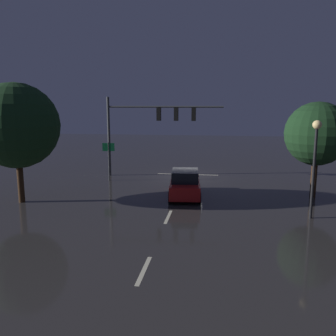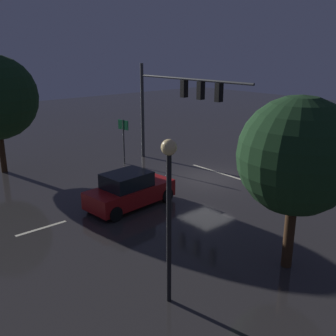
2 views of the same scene
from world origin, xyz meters
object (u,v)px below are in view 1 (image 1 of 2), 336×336
traffic_signal_assembly (151,121)px  route_sign (109,153)px  car_approaching (185,184)px  street_lamp_left_kerb (315,150)px  tree_right_near (16,126)px  tree_left_far (317,134)px

traffic_signal_assembly → route_sign: 4.21m
car_approaching → street_lamp_left_kerb: street_lamp_left_kerb is taller
car_approaching → tree_right_near: bearing=15.6°
tree_right_near → street_lamp_left_kerb: bearing=177.4°
route_sign → tree_left_far: (-14.05, 2.96, 1.84)m
street_lamp_left_kerb → route_sign: street_lamp_left_kerb is taller
street_lamp_left_kerb → tree_right_near: bearing=-2.6°
tree_right_near → route_sign: bearing=-116.5°
tree_right_near → traffic_signal_assembly: bearing=-125.5°
tree_left_far → tree_right_near: bearing=11.8°
traffic_signal_assembly → tree_right_near: (6.13, 8.60, 0.03)m
traffic_signal_assembly → tree_left_far: traffic_signal_assembly is taller
route_sign → tree_left_far: 14.48m
car_approaching → street_lamp_left_kerb: size_ratio=0.91×
street_lamp_left_kerb → traffic_signal_assembly: bearing=-43.0°
car_approaching → route_sign: 7.43m
route_sign → tree_right_near: 7.74m
traffic_signal_assembly → street_lamp_left_kerb: 13.73m
route_sign → tree_right_near: tree_right_near is taller
traffic_signal_assembly → tree_left_far: 12.27m
street_lamp_left_kerb → route_sign: 14.87m
traffic_signal_assembly → car_approaching: bearing=119.1°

